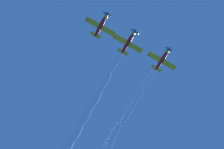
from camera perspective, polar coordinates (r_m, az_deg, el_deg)
airplane_lead at (r=92.93m, az=8.73°, el=2.64°), size 7.79×8.68×3.05m
airplane_left_wingman at (r=90.07m, az=2.88°, el=5.67°), size 7.80×8.71×2.83m
airplane_right_wingman at (r=89.17m, az=-1.90°, el=8.56°), size 7.79×8.72×2.98m
smoke_trail_lead at (r=104.25m, az=0.12°, el=-10.64°), size 40.98×3.34×4.28m
smoke_trail_left_wingman at (r=101.82m, az=-5.29°, el=-8.33°), size 40.98×3.28×4.38m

